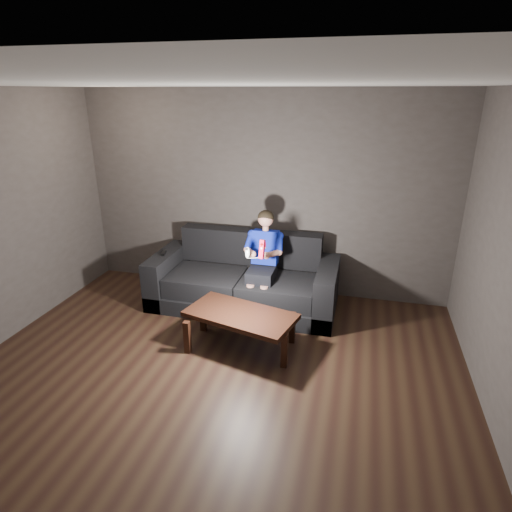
# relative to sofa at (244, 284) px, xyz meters

# --- Properties ---
(floor) EXTENTS (5.00, 5.00, 0.00)m
(floor) POSITION_rel_sofa_xyz_m (0.10, -1.92, -0.30)
(floor) COLOR black
(floor) RESTS_ON ground
(back_wall) EXTENTS (5.00, 0.04, 2.70)m
(back_wall) POSITION_rel_sofa_xyz_m (0.10, 0.58, 1.05)
(back_wall) COLOR #3C3634
(back_wall) RESTS_ON ground
(ceiling) EXTENTS (5.00, 5.00, 0.02)m
(ceiling) POSITION_rel_sofa_xyz_m (0.10, -1.92, 2.40)
(ceiling) COLOR silver
(ceiling) RESTS_ON back_wall
(sofa) EXTENTS (2.38, 1.03, 0.92)m
(sofa) POSITION_rel_sofa_xyz_m (0.00, 0.00, 0.00)
(sofa) COLOR black
(sofa) RESTS_ON floor
(child) EXTENTS (0.48, 0.59, 1.18)m
(child) POSITION_rel_sofa_xyz_m (0.27, -0.07, 0.47)
(child) COLOR black
(child) RESTS_ON sofa
(wii_remote_red) EXTENTS (0.07, 0.09, 0.22)m
(wii_remote_red) POSITION_rel_sofa_xyz_m (0.36, -0.52, 0.70)
(wii_remote_red) COLOR red
(wii_remote_red) RESTS_ON child
(nunchuk_white) EXTENTS (0.06, 0.09, 0.14)m
(nunchuk_white) POSITION_rel_sofa_xyz_m (0.19, -0.52, 0.64)
(nunchuk_white) COLOR white
(nunchuk_white) RESTS_ON child
(wii_remote_black) EXTENTS (0.08, 0.17, 0.03)m
(wii_remote_black) POSITION_rel_sofa_xyz_m (-1.07, -0.09, 0.36)
(wii_remote_black) COLOR black
(wii_remote_black) RESTS_ON sofa
(coffee_table) EXTENTS (1.27, 0.85, 0.42)m
(coffee_table) POSITION_rel_sofa_xyz_m (0.24, -0.99, 0.07)
(coffee_table) COLOR black
(coffee_table) RESTS_ON floor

